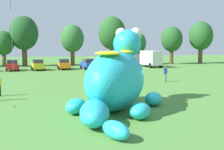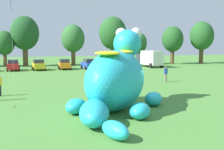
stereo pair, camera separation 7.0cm
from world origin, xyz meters
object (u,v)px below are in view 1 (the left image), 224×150
(box_truck, at_px, (149,58))
(car_orange, at_px, (64,64))
(car_yellow, at_px, (38,65))
(giant_inflatable_creature, at_px, (116,79))
(car_red, at_px, (12,65))
(spectator_wandering, at_px, (165,74))
(spectator_near_inflatable, at_px, (134,65))
(car_white, at_px, (112,64))
(car_blue, at_px, (88,64))

(box_truck, bearing_deg, car_orange, -176.49)
(car_yellow, relative_size, car_orange, 1.03)
(giant_inflatable_creature, height_order, car_red, giant_inflatable_creature)
(car_orange, bearing_deg, car_yellow, -173.80)
(giant_inflatable_creature, xyz_separation_m, car_yellow, (-4.73, 29.59, -1.09))
(spectator_wandering, bearing_deg, box_truck, 72.83)
(spectator_near_inflatable, distance_m, spectator_wandering, 14.05)
(car_white, bearing_deg, car_orange, 174.80)
(box_truck, distance_m, spectator_near_inflatable, 7.40)
(car_orange, relative_size, spectator_near_inflatable, 2.41)
(car_yellow, distance_m, box_truck, 19.65)
(spectator_wandering, bearing_deg, car_red, 133.49)
(car_red, relative_size, spectator_wandering, 2.45)
(car_yellow, height_order, car_blue, same)
(car_red, xyz_separation_m, spectator_near_inflatable, (18.68, -4.35, -0.01))
(car_red, xyz_separation_m, car_blue, (11.99, -0.17, 0.00))
(car_orange, xyz_separation_m, box_truck, (15.46, 0.95, 0.74))
(box_truck, relative_size, spectator_wandering, 3.87)
(car_orange, height_order, box_truck, box_truck)
(car_white, height_order, spectator_near_inflatable, car_white)
(box_truck, xyz_separation_m, spectator_near_inflatable, (-4.77, -5.60, -0.75))
(car_orange, bearing_deg, giant_inflatable_creature, -88.85)
(giant_inflatable_creature, height_order, spectator_near_inflatable, giant_inflatable_creature)
(spectator_wandering, bearing_deg, car_white, 94.54)
(car_red, distance_m, box_truck, 23.49)
(giant_inflatable_creature, bearing_deg, car_yellow, 99.08)
(car_orange, relative_size, spectator_wandering, 2.41)
(giant_inflatable_creature, height_order, car_white, giant_inflatable_creature)
(car_red, relative_size, spectator_near_inflatable, 2.45)
(car_white, bearing_deg, car_blue, 176.43)
(spectator_near_inflatable, bearing_deg, car_white, 124.56)
(spectator_near_inflatable, height_order, spectator_wandering, same)
(car_blue, xyz_separation_m, car_white, (3.99, -0.25, 0.00))
(car_red, xyz_separation_m, car_orange, (7.99, 0.30, 0.00))
(giant_inflatable_creature, bearing_deg, car_red, 106.12)
(car_yellow, xyz_separation_m, car_blue, (8.12, -0.03, 0.00))
(car_blue, distance_m, spectator_wandering, 18.95)
(car_blue, height_order, spectator_near_inflatable, car_blue)
(car_red, bearing_deg, car_blue, -0.83)
(car_orange, relative_size, box_truck, 0.62)
(car_red, relative_size, car_white, 1.00)
(car_red, distance_m, spectator_near_inflatable, 19.17)
(giant_inflatable_creature, relative_size, box_truck, 1.56)
(car_red, bearing_deg, box_truck, 3.06)
(box_truck, bearing_deg, spectator_near_inflatable, -130.44)
(car_yellow, xyz_separation_m, car_white, (12.11, -0.28, 0.00))
(spectator_near_inflatable, xyz_separation_m, spectator_wandering, (-1.28, -13.99, 0.00))
(box_truck, xyz_separation_m, spectator_wandering, (-6.05, -19.59, -0.75))
(giant_inflatable_creature, distance_m, car_orange, 30.06)
(giant_inflatable_creature, bearing_deg, box_truck, 64.39)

